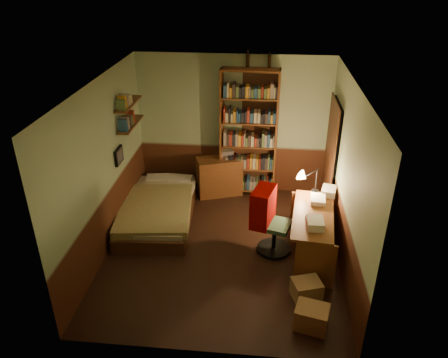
# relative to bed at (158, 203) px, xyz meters

# --- Properties ---
(floor) EXTENTS (3.50, 4.00, 0.02)m
(floor) POSITION_rel_bed_xyz_m (1.19, -0.77, -0.32)
(floor) COLOR black
(floor) RESTS_ON ground
(ceiling) EXTENTS (3.50, 4.00, 0.02)m
(ceiling) POSITION_rel_bed_xyz_m (1.19, -0.77, 2.30)
(ceiling) COLOR silver
(ceiling) RESTS_ON wall_back
(wall_back) EXTENTS (3.50, 0.02, 2.60)m
(wall_back) POSITION_rel_bed_xyz_m (1.19, 1.24, 0.99)
(wall_back) COLOR #96AF86
(wall_back) RESTS_ON ground
(wall_left) EXTENTS (0.02, 4.00, 2.60)m
(wall_left) POSITION_rel_bed_xyz_m (-0.57, -0.77, 0.99)
(wall_left) COLOR #96AF86
(wall_left) RESTS_ON ground
(wall_right) EXTENTS (0.02, 4.00, 2.60)m
(wall_right) POSITION_rel_bed_xyz_m (2.95, -0.77, 0.99)
(wall_right) COLOR #96AF86
(wall_right) RESTS_ON ground
(wall_front) EXTENTS (3.50, 0.02, 2.60)m
(wall_front) POSITION_rel_bed_xyz_m (1.19, -2.78, 0.99)
(wall_front) COLOR #96AF86
(wall_front) RESTS_ON ground
(doorway) EXTENTS (0.06, 0.90, 2.00)m
(doorway) POSITION_rel_bed_xyz_m (2.91, 0.53, 0.69)
(doorway) COLOR black
(doorway) RESTS_ON ground
(door_trim) EXTENTS (0.02, 0.98, 2.08)m
(door_trim) POSITION_rel_bed_xyz_m (2.88, 0.53, 0.69)
(door_trim) COLOR #391F11
(door_trim) RESTS_ON ground
(bed) EXTENTS (1.25, 2.15, 0.62)m
(bed) POSITION_rel_bed_xyz_m (0.00, 0.00, 0.00)
(bed) COLOR #60723C
(bed) RESTS_ON ground
(dresser) EXTENTS (0.91, 0.66, 0.73)m
(dresser) POSITION_rel_bed_xyz_m (0.95, 0.99, 0.05)
(dresser) COLOR brown
(dresser) RESTS_ON ground
(mini_stereo) EXTENTS (0.28, 0.24, 0.13)m
(mini_stereo) POSITION_rel_bed_xyz_m (1.07, 1.12, 0.48)
(mini_stereo) COLOR #B2B2B7
(mini_stereo) RESTS_ON dresser
(bookshelf) EXTENTS (1.04, 0.40, 2.38)m
(bookshelf) POSITION_rel_bed_xyz_m (1.48, 1.08, 0.88)
(bookshelf) COLOR brown
(bookshelf) RESTS_ON ground
(bottle_left) EXTENTS (0.07, 0.07, 0.23)m
(bottle_left) POSITION_rel_bed_xyz_m (1.42, 1.18, 2.19)
(bottle_left) COLOR black
(bottle_left) RESTS_ON bookshelf
(bottle_right) EXTENTS (0.07, 0.07, 0.21)m
(bottle_right) POSITION_rel_bed_xyz_m (1.79, 1.18, 2.18)
(bottle_right) COLOR black
(bottle_right) RESTS_ON bookshelf
(desk) EXTENTS (0.73, 1.45, 0.75)m
(desk) POSITION_rel_bed_xyz_m (2.52, -0.82, 0.06)
(desk) COLOR brown
(desk) RESTS_ON ground
(paper_stack) EXTENTS (0.27, 0.33, 0.11)m
(paper_stack) POSITION_rel_bed_xyz_m (2.81, -0.20, 0.49)
(paper_stack) COLOR silver
(paper_stack) RESTS_ON desk
(desk_lamp) EXTENTS (0.22, 0.22, 0.57)m
(desk_lamp) POSITION_rel_bed_xyz_m (2.61, -0.13, 0.72)
(desk_lamp) COLOR black
(desk_lamp) RESTS_ON desk
(office_chair) EXTENTS (0.55, 0.51, 0.91)m
(office_chair) POSITION_rel_bed_xyz_m (1.99, -0.74, 0.15)
(office_chair) COLOR #33573C
(office_chair) RESTS_ON ground
(red_jacket) EXTENTS (0.39, 0.55, 0.59)m
(red_jacket) POSITION_rel_bed_xyz_m (2.08, -0.84, 0.90)
(red_jacket) COLOR #A00400
(red_jacket) RESTS_ON office_chair
(wall_shelf_lower) EXTENTS (0.20, 0.90, 0.03)m
(wall_shelf_lower) POSITION_rel_bed_xyz_m (-0.45, 0.33, 1.29)
(wall_shelf_lower) COLOR brown
(wall_shelf_lower) RESTS_ON wall_left
(wall_shelf_upper) EXTENTS (0.20, 0.90, 0.03)m
(wall_shelf_upper) POSITION_rel_bed_xyz_m (-0.45, 0.33, 1.64)
(wall_shelf_upper) COLOR brown
(wall_shelf_upper) RESTS_ON wall_left
(framed_picture) EXTENTS (0.04, 0.32, 0.26)m
(framed_picture) POSITION_rel_bed_xyz_m (-0.53, -0.17, 0.94)
(framed_picture) COLOR black
(framed_picture) RESTS_ON wall_left
(cardboard_box_a) EXTENTS (0.46, 0.40, 0.30)m
(cardboard_box_a) POSITION_rel_bed_xyz_m (2.44, -2.26, -0.16)
(cardboard_box_a) COLOR #A17E52
(cardboard_box_a) RESTS_ON ground
(cardboard_box_b) EXTENTS (0.44, 0.40, 0.26)m
(cardboard_box_b) POSITION_rel_bed_xyz_m (2.42, -1.74, -0.18)
(cardboard_box_b) COLOR #A17E52
(cardboard_box_b) RESTS_ON ground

